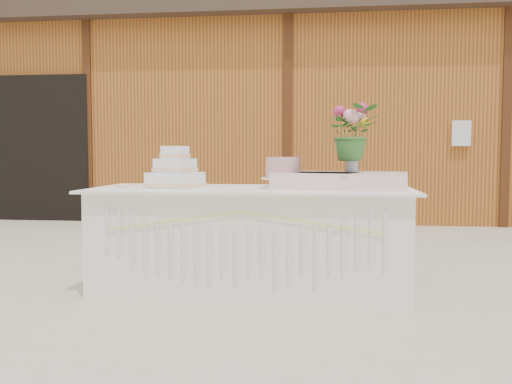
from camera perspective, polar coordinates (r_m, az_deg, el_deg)
ground at (r=4.39m, az=-0.49°, el=-9.69°), size 80.00×80.00×0.00m
barn at (r=10.26m, az=3.90°, el=7.55°), size 12.60×4.60×3.30m
cake_table at (r=4.31m, az=-0.50°, el=-4.70°), size 2.40×1.00×0.77m
wedding_cake at (r=4.38m, az=-8.08°, el=1.84°), size 0.44×0.44×0.32m
pink_cake_stand at (r=4.23m, az=2.69°, el=2.11°), size 0.32×0.32×0.23m
satin_runner at (r=4.26m, az=8.45°, el=1.15°), size 1.02×0.67×0.12m
flower_vase at (r=4.30m, az=9.57°, el=2.86°), size 0.10×0.10×0.13m
bouquet at (r=4.31m, az=9.62°, el=6.51°), size 0.43×0.39×0.41m
loose_flowers at (r=4.53m, az=-13.28°, el=0.60°), size 0.23×0.37×0.02m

